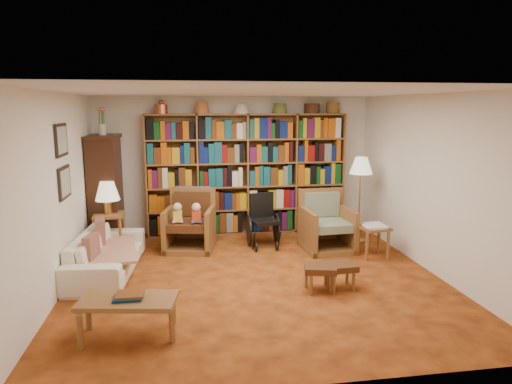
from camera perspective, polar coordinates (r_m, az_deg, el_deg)
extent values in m
plane|color=#B0541B|center=(6.37, 0.01, -10.73)|extent=(5.00, 5.00, 0.00)
plane|color=silver|center=(5.94, 0.01, 12.36)|extent=(5.00, 5.00, 0.00)
plane|color=white|center=(8.48, -2.61, 3.35)|extent=(5.00, 0.00, 5.00)
plane|color=white|center=(3.65, 6.16, -6.46)|extent=(5.00, 0.00, 5.00)
plane|color=white|center=(6.17, -23.60, -0.26)|extent=(0.00, 5.00, 5.00)
plane|color=white|center=(6.87, 21.07, 0.95)|extent=(0.00, 5.00, 5.00)
cube|color=olive|center=(8.37, -1.12, 2.23)|extent=(3.60, 0.30, 2.20)
cube|color=#361C0E|center=(8.10, -18.24, -0.02)|extent=(0.45, 0.90, 1.80)
cube|color=#361C0E|center=(7.99, -18.63, 6.55)|extent=(0.50, 0.95, 0.06)
cylinder|color=silver|center=(7.99, -18.68, 7.41)|extent=(0.12, 0.12, 0.18)
cube|color=black|center=(6.37, -23.19, 6.00)|extent=(0.03, 0.52, 0.42)
cube|color=gray|center=(6.37, -23.05, 6.00)|extent=(0.01, 0.44, 0.34)
cube|color=black|center=(6.43, -22.83, 1.11)|extent=(0.03, 0.52, 0.42)
cube|color=gray|center=(6.43, -22.70, 1.12)|extent=(0.01, 0.44, 0.34)
imported|color=#F3EACE|center=(6.83, -18.15, -7.29)|extent=(1.98, 0.90, 0.56)
cube|color=beige|center=(6.82, -17.74, -7.14)|extent=(0.88, 1.39, 0.04)
cube|color=maroon|center=(7.14, -18.82, -5.15)|extent=(0.18, 0.41, 0.40)
cube|color=maroon|center=(6.48, -19.86, -6.81)|extent=(0.17, 0.36, 0.34)
cube|color=olive|center=(7.66, -17.93, -2.76)|extent=(0.49, 0.49, 0.04)
cylinder|color=olive|center=(7.58, -19.47, -5.46)|extent=(0.05, 0.05, 0.60)
cylinder|color=olive|center=(7.52, -16.56, -5.43)|extent=(0.05, 0.05, 0.60)
cylinder|color=olive|center=(7.95, -18.98, -4.70)|extent=(0.05, 0.05, 0.60)
cylinder|color=olive|center=(7.89, -16.19, -4.66)|extent=(0.05, 0.05, 0.60)
cylinder|color=#B98A3B|center=(7.63, -17.99, -1.83)|extent=(0.13, 0.13, 0.21)
cone|color=beige|center=(7.58, -18.10, 0.13)|extent=(0.38, 0.38, 0.30)
cube|color=olive|center=(7.68, -8.23, -6.76)|extent=(0.92, 0.94, 0.09)
cube|color=olive|center=(7.60, -10.92, -4.66)|extent=(0.23, 0.80, 0.69)
cube|color=olive|center=(7.60, -5.65, -4.51)|extent=(0.23, 0.80, 0.69)
cube|color=olive|center=(7.91, -8.35, -2.94)|extent=(0.77, 0.24, 0.96)
cube|color=#512D15|center=(7.54, -8.30, -4.03)|extent=(0.72, 0.78, 0.13)
cube|color=#512D15|center=(7.78, -8.38, -1.46)|extent=(0.61, 0.23, 0.41)
cube|color=#AC2E4E|center=(7.88, -8.41, -0.83)|extent=(0.60, 0.18, 0.43)
cube|color=olive|center=(7.65, 8.85, -6.84)|extent=(0.82, 0.85, 0.09)
cube|color=olive|center=(7.47, 6.35, -4.80)|extent=(0.13, 0.81, 0.69)
cube|color=olive|center=(7.68, 11.40, -4.52)|extent=(0.13, 0.81, 0.69)
cube|color=olive|center=(7.86, 8.14, -3.01)|extent=(0.78, 0.14, 0.97)
cube|color=gray|center=(7.51, 9.00, -4.10)|extent=(0.64, 0.71, 0.13)
cube|color=gray|center=(7.74, 8.35, -1.52)|extent=(0.61, 0.15, 0.41)
cube|color=black|center=(7.65, 0.97, -3.70)|extent=(0.53, 0.53, 0.06)
cube|color=black|center=(7.80, 0.71, -1.64)|extent=(0.42, 0.16, 0.43)
cylinder|color=black|center=(7.75, -0.89, -4.76)|extent=(0.03, 0.53, 0.53)
cylinder|color=black|center=(7.83, 2.57, -4.61)|extent=(0.03, 0.53, 0.53)
cylinder|color=black|center=(7.47, 0.01, -6.87)|extent=(0.03, 0.15, 0.15)
cylinder|color=black|center=(7.53, 2.61, -6.74)|extent=(0.03, 0.15, 0.15)
cylinder|color=#B98A3B|center=(8.23, 12.63, -5.92)|extent=(0.25, 0.25, 0.03)
cylinder|color=#B98A3B|center=(8.08, 12.80, -1.76)|extent=(0.03, 0.03, 1.25)
cone|color=beige|center=(7.96, 13.01, 3.26)|extent=(0.39, 0.39, 0.29)
cube|color=olive|center=(7.34, 14.51, -4.35)|extent=(0.49, 0.49, 0.04)
cylinder|color=olive|center=(7.19, 13.70, -6.64)|extent=(0.05, 0.05, 0.45)
cylinder|color=olive|center=(7.33, 16.18, -6.44)|extent=(0.05, 0.05, 0.45)
cylinder|color=olive|center=(7.49, 12.70, -5.90)|extent=(0.05, 0.05, 0.45)
cylinder|color=olive|center=(7.62, 15.10, -5.72)|extent=(0.05, 0.05, 0.45)
cube|color=silver|center=(7.33, 14.52, -4.09)|extent=(0.36, 0.43, 0.03)
cube|color=#512D15|center=(5.92, 8.03, -9.44)|extent=(0.46, 0.42, 0.08)
cylinder|color=olive|center=(5.84, 6.90, -11.50)|extent=(0.04, 0.04, 0.26)
cylinder|color=olive|center=(5.92, 9.73, -11.25)|extent=(0.04, 0.04, 0.26)
cylinder|color=olive|center=(6.05, 6.28, -10.67)|extent=(0.04, 0.04, 0.26)
cylinder|color=olive|center=(6.13, 9.02, -10.45)|extent=(0.04, 0.04, 0.26)
cube|color=#512D15|center=(6.04, 10.44, -9.15)|extent=(0.42, 0.36, 0.08)
cylinder|color=olive|center=(5.94, 9.40, -11.16)|extent=(0.04, 0.04, 0.26)
cylinder|color=olive|center=(6.04, 12.11, -10.90)|extent=(0.04, 0.04, 0.26)
cylinder|color=olive|center=(6.15, 8.70, -10.37)|extent=(0.04, 0.04, 0.26)
cylinder|color=olive|center=(6.25, 11.33, -10.13)|extent=(0.04, 0.04, 0.26)
cube|color=olive|center=(4.92, -15.70, -12.95)|extent=(1.03, 0.63, 0.05)
cylinder|color=olive|center=(4.91, -21.13, -15.99)|extent=(0.06, 0.06, 0.36)
cylinder|color=olive|center=(4.80, -10.45, -16.06)|extent=(0.06, 0.06, 0.36)
cylinder|color=olive|center=(5.25, -20.23, -14.11)|extent=(0.06, 0.06, 0.36)
cylinder|color=olive|center=(5.15, -10.34, -14.11)|extent=(0.06, 0.06, 0.36)
cube|color=brown|center=(4.90, -15.73, -12.39)|extent=(0.31, 0.26, 0.05)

